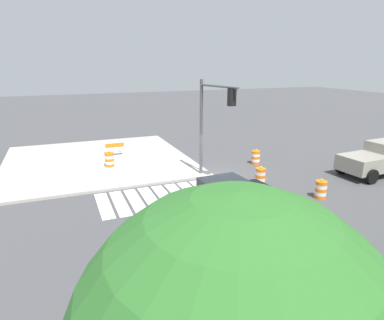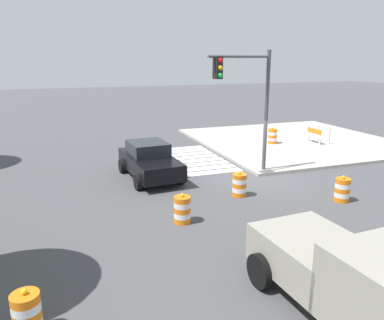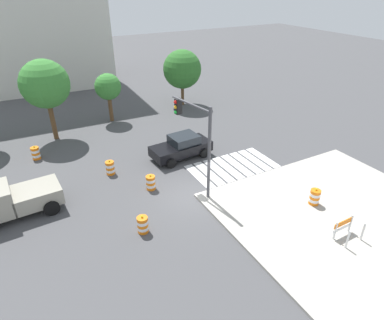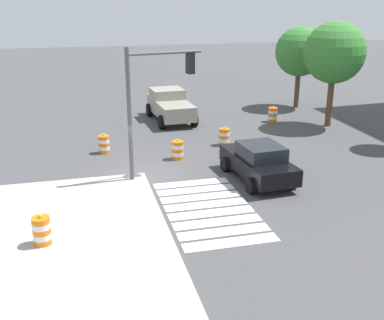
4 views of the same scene
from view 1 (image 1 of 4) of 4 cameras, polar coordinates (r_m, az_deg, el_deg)
The scene contains 11 objects.
ground_plane at distance 20.07m, azimuth 3.76°, elevation -2.92°, with size 120.00×120.00×0.00m, color #474749.
sidewalk_corner at distance 24.08m, azimuth -15.62°, elevation -0.05°, with size 12.00×12.00×0.15m, color #ADA89E.
crosswalk_stripes at distance 17.16m, azimuth -5.83°, elevation -6.32°, with size 5.85×3.20×0.02m.
sports_car at distance 15.16m, azimuth 5.97°, elevation -6.15°, with size 4.42×2.38×1.63m.
pickup_truck at distance 23.38m, azimuth 29.30°, elevation 0.24°, with size 5.25×2.58×1.92m.
traffic_barrel_near_corner at distance 22.92m, azimuth 10.71°, elevation 0.45°, with size 0.56×0.56×1.02m.
traffic_barrel_median_near at distance 19.23m, azimuth 11.47°, elevation -2.66°, with size 0.56×0.56×1.02m.
traffic_barrel_median_far at distance 18.06m, azimuth 20.92°, elevation -4.68°, with size 0.56×0.56×1.02m.
traffic_barrel_on_sidewalk at distance 22.11m, azimuth -13.77°, elevation 0.09°, with size 0.56×0.56×1.02m.
construction_barricade at distance 24.75m, azimuth -12.96°, elevation 2.12°, with size 1.30×0.79×1.00m.
traffic_light_pole at distance 18.53m, azimuth 3.59°, elevation 7.94°, with size 0.87×3.25×5.50m.
Camera 1 is at (8.24, 17.09, 6.54)m, focal length 31.60 mm.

